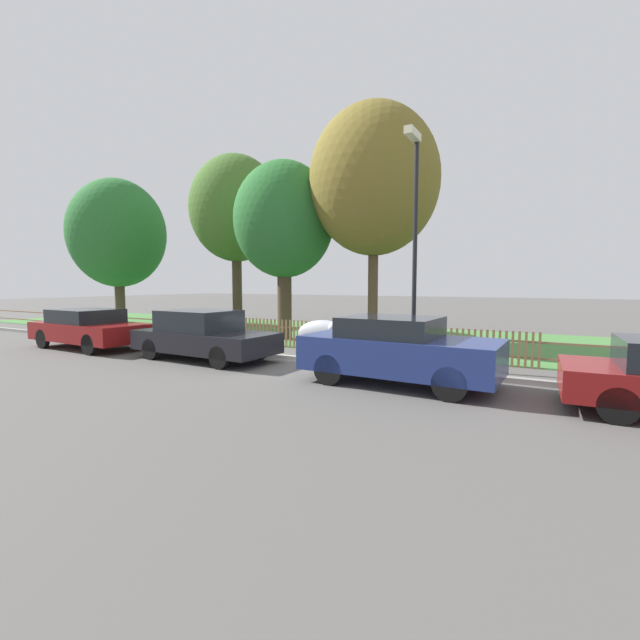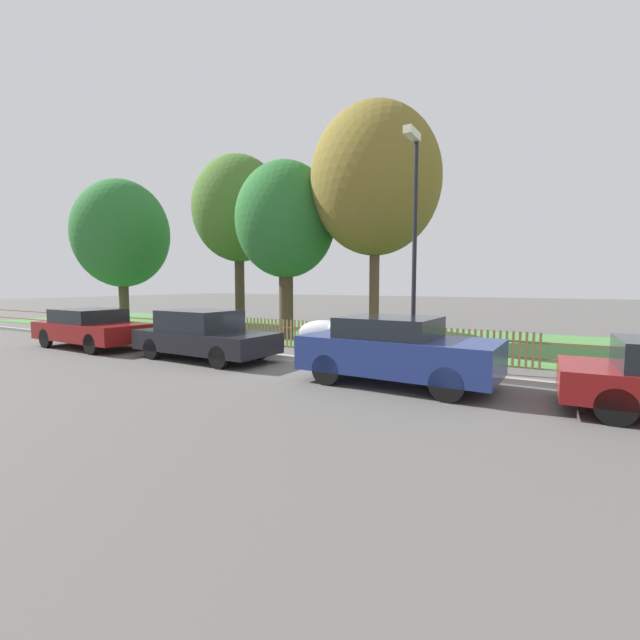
% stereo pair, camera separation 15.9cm
% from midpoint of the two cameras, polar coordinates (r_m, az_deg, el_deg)
% --- Properties ---
extents(ground_plane, '(120.00, 120.00, 0.00)m').
position_cam_midpoint_polar(ground_plane, '(11.91, -3.64, -5.42)').
color(ground_plane, '#565451').
extents(kerb_stone, '(43.18, 0.20, 0.12)m').
position_cam_midpoint_polar(kerb_stone, '(11.99, -3.38, -5.06)').
color(kerb_stone, gray).
rests_on(kerb_stone, ground).
extents(grass_strip, '(43.18, 8.38, 0.01)m').
position_cam_midpoint_polar(grass_strip, '(17.37, 7.72, -2.18)').
color(grass_strip, '#477F3D').
rests_on(grass_strip, ground).
extents(park_fence, '(43.18, 0.05, 0.93)m').
position_cam_midpoint_polar(park_fence, '(13.56, 1.07, -2.17)').
color(park_fence, olive).
rests_on(park_fence, ground).
extents(parked_car_silver_hatchback, '(4.29, 1.95, 1.28)m').
position_cam_midpoint_polar(parked_car_silver_hatchback, '(16.04, -27.88, -0.90)').
color(parked_car_silver_hatchback, maroon).
rests_on(parked_car_silver_hatchback, ground).
extents(parked_car_black_saloon, '(4.25, 1.87, 1.38)m').
position_cam_midpoint_polar(parked_car_black_saloon, '(12.42, -14.90, -1.93)').
color(parked_car_black_saloon, black).
rests_on(parked_car_black_saloon, ground).
extents(parked_car_navy_estate, '(4.10, 1.91, 1.43)m').
position_cam_midpoint_polar(parked_car_navy_estate, '(9.17, 10.60, -3.91)').
color(parked_car_navy_estate, navy).
rests_on(parked_car_navy_estate, ground).
extents(covered_motorcycle, '(1.79, 0.73, 1.05)m').
position_cam_midpoint_polar(covered_motorcycle, '(12.63, 1.03, -1.93)').
color(covered_motorcycle, black).
rests_on(covered_motorcycle, ground).
extents(tree_nearest_kerb, '(4.93, 4.93, 7.61)m').
position_cam_midpoint_polar(tree_nearest_kerb, '(25.49, -24.79, 10.37)').
color(tree_nearest_kerb, '#473828').
rests_on(tree_nearest_kerb, ground).
extents(tree_behind_motorcycle, '(4.38, 4.38, 8.22)m').
position_cam_midpoint_polar(tree_behind_motorcycle, '(21.49, -10.59, 14.29)').
color(tree_behind_motorcycle, '#473828').
rests_on(tree_behind_motorcycle, ground).
extents(tree_mid_park, '(3.80, 3.80, 6.72)m').
position_cam_midpoint_polar(tree_mid_park, '(16.64, -4.33, 13.04)').
color(tree_mid_park, '#473828').
rests_on(tree_mid_park, ground).
extents(tree_far_left, '(4.53, 4.53, 8.32)m').
position_cam_midpoint_polar(tree_far_left, '(15.76, 7.69, 17.94)').
color(tree_far_left, brown).
rests_on(tree_far_left, ground).
extents(street_lamp, '(0.20, 0.79, 5.74)m').
position_cam_midpoint_polar(street_lamp, '(10.96, 12.80, 12.51)').
color(street_lamp, black).
rests_on(street_lamp, ground).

